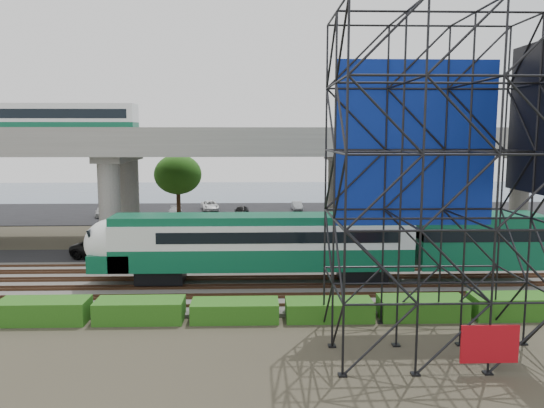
{
  "coord_description": "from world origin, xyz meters",
  "views": [
    {
      "loc": [
        2.14,
        -31.39,
        9.8
      ],
      "look_at": [
        3.28,
        6.0,
        4.83
      ],
      "focal_mm": 35.0,
      "sensor_mm": 36.0,
      "label": 1
    }
  ],
  "objects": [
    {
      "name": "trees",
      "position": [
        -4.67,
        16.17,
        5.57
      ],
      "size": [
        40.94,
        16.94,
        7.69
      ],
      "color": "#382314",
      "rests_on": "ground"
    },
    {
      "name": "suv",
      "position": [
        -9.67,
        9.87,
        0.83
      ],
      "size": [
        5.83,
        3.6,
        1.51
      ],
      "primitive_type": "imported",
      "rotation": [
        0.0,
        0.0,
        1.36
      ],
      "color": "black",
      "rests_on": "service_road"
    },
    {
      "name": "overpass",
      "position": [
        -1.05,
        16.0,
        8.21
      ],
      "size": [
        80.0,
        12.0,
        12.4
      ],
      "color": "#9E9B93",
      "rests_on": "ground"
    },
    {
      "name": "hedge_strip",
      "position": [
        1.01,
        -4.3,
        0.56
      ],
      "size": [
        34.6,
        1.8,
        1.2
      ],
      "color": "#204E12",
      "rests_on": "ground"
    },
    {
      "name": "harbor_water",
      "position": [
        0.0,
        56.0,
        0.01
      ],
      "size": [
        140.0,
        40.0,
        0.03
      ],
      "primitive_type": "cube",
      "color": "#3F5467",
      "rests_on": "ground"
    },
    {
      "name": "commuter_train",
      "position": [
        4.63,
        2.0,
        2.88
      ],
      "size": [
        29.3,
        3.06,
        4.3
      ],
      "color": "black",
      "rests_on": "rail_tracks"
    },
    {
      "name": "scaffold_tower",
      "position": [
        10.14,
        -7.98,
        7.47
      ],
      "size": [
        9.36,
        6.36,
        15.0
      ],
      "color": "black",
      "rests_on": "ground"
    },
    {
      "name": "ballast_bed",
      "position": [
        0.0,
        2.0,
        0.1
      ],
      "size": [
        90.0,
        12.0,
        0.2
      ],
      "primitive_type": "cube",
      "color": "slate",
      "rests_on": "ground"
    },
    {
      "name": "ground",
      "position": [
        0.0,
        0.0,
        0.0
      ],
      "size": [
        140.0,
        140.0,
        0.0
      ],
      "primitive_type": "plane",
      "color": "#474233",
      "rests_on": "ground"
    },
    {
      "name": "parking_lot",
      "position": [
        0.0,
        34.0,
        0.04
      ],
      "size": [
        90.0,
        18.0,
        0.08
      ],
      "primitive_type": "cube",
      "color": "black",
      "rests_on": "ground"
    },
    {
      "name": "rail_tracks",
      "position": [
        0.0,
        2.0,
        0.28
      ],
      "size": [
        90.0,
        9.52,
        0.16
      ],
      "color": "#472D1E",
      "rests_on": "ballast_bed"
    },
    {
      "name": "service_road",
      "position": [
        0.0,
        10.5,
        0.04
      ],
      "size": [
        90.0,
        5.0,
        0.08
      ],
      "primitive_type": "cube",
      "color": "black",
      "rests_on": "ground"
    },
    {
      "name": "parked_cars",
      "position": [
        0.7,
        33.61,
        0.65
      ],
      "size": [
        35.38,
        9.28,
        1.21
      ],
      "color": "silver",
      "rests_on": "parking_lot"
    }
  ]
}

